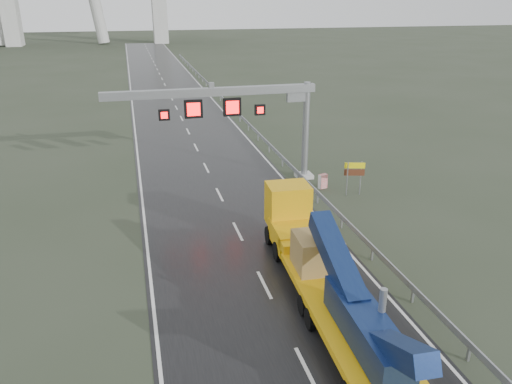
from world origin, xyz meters
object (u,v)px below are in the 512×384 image
object	(u,v)px
sign_gantry	(242,108)
exit_sign_pair	(354,172)
heavy_haul_truck	(324,270)
striped_barrier	(323,181)

from	to	relation	value
sign_gantry	exit_sign_pair	size ratio (longest dim) A/B	6.22
heavy_haul_truck	exit_sign_pair	world-z (taller)	heavy_haul_truck
striped_barrier	exit_sign_pair	bearing A→B (deg)	-65.84
heavy_haul_truck	striped_barrier	world-z (taller)	heavy_haul_truck
sign_gantry	striped_barrier	world-z (taller)	sign_gantry
sign_gantry	heavy_haul_truck	size ratio (longest dim) A/B	0.86
exit_sign_pair	striped_barrier	size ratio (longest dim) A/B	2.31
heavy_haul_truck	exit_sign_pair	distance (m)	13.48
sign_gantry	heavy_haul_truck	distance (m)	16.40
sign_gantry	exit_sign_pair	world-z (taller)	sign_gantry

